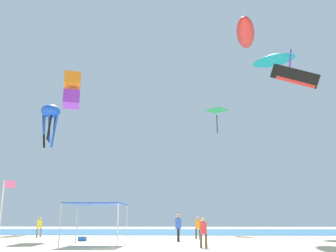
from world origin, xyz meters
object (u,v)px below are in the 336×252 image
(person_near_tent, at_px, (39,225))
(kite_parafoil_black, at_px, (295,76))
(cooler_box, at_px, (82,239))
(person_central, at_px, (203,230))
(kite_diamond_green, at_px, (217,111))
(kite_inflatable_red, at_px, (245,33))
(canopy_tent, at_px, (96,205))
(person_rightmost, at_px, (178,225))
(kite_octopus_blue, at_px, (50,113))
(kite_box_orange, at_px, (72,90))
(kite_delta_teal, at_px, (273,57))
(person_far_shore, at_px, (198,226))
(banner_flag, at_px, (3,208))

(person_near_tent, distance_m, kite_parafoil_black, 25.21)
(kite_parafoil_black, bearing_deg, cooler_box, -164.65)
(person_central, height_order, kite_diamond_green, kite_diamond_green)
(kite_diamond_green, bearing_deg, kite_inflatable_red, -38.11)
(canopy_tent, bearing_deg, person_rightmost, 43.68)
(canopy_tent, bearing_deg, kite_octopus_blue, 118.40)
(kite_parafoil_black, height_order, kite_box_orange, kite_box_orange)
(canopy_tent, xyz_separation_m, kite_delta_teal, (16.29, 18.59, 18.03))
(canopy_tent, xyz_separation_m, person_central, (6.37, -1.49, -1.40))
(kite_inflatable_red, distance_m, kite_box_orange, 18.28)
(person_far_shore, height_order, kite_box_orange, kite_box_orange)
(banner_flag, bearing_deg, person_near_tent, 104.70)
(person_near_tent, xyz_separation_m, person_far_shore, (13.61, -1.78, 0.02))
(kite_delta_teal, xyz_separation_m, kite_octopus_blue, (-27.31, 1.80, -6.18))
(canopy_tent, bearing_deg, person_far_shore, 51.16)
(kite_inflatable_red, bearing_deg, person_near_tent, -72.68)
(kite_inflatable_red, bearing_deg, kite_delta_teal, 158.69)
(kite_diamond_green, bearing_deg, person_central, -59.03)
(canopy_tent, relative_size, kite_box_orange, 0.99)
(kite_box_orange, bearing_deg, kite_delta_teal, -175.05)
(person_far_shore, bearing_deg, kite_diamond_green, 82.63)
(person_far_shore, bearing_deg, kite_delta_teal, 52.72)
(banner_flag, relative_size, kite_diamond_green, 1.11)
(cooler_box, relative_size, kite_delta_teal, 0.08)
(banner_flag, xyz_separation_m, kite_diamond_green, (12.80, 26.57, 12.46))
(person_central, relative_size, kite_octopus_blue, 0.30)
(banner_flag, distance_m, kite_box_orange, 19.14)
(person_rightmost, xyz_separation_m, kite_inflatable_red, (6.89, 6.97, 18.85))
(kite_octopus_blue, bearing_deg, kite_delta_teal, 125.37)
(kite_box_orange, relative_size, kite_diamond_green, 1.13)
(person_far_shore, distance_m, kite_box_orange, 17.16)
(person_far_shore, distance_m, kite_parafoil_black, 14.71)
(canopy_tent, relative_size, kite_parafoil_black, 0.84)
(banner_flag, xyz_separation_m, kite_parafoil_black, (17.97, 11.68, 11.06))
(cooler_box, bearing_deg, kite_octopus_blue, 119.62)
(kite_diamond_green, bearing_deg, kite_box_orange, -103.62)
(person_rightmost, relative_size, kite_delta_teal, 0.26)
(person_central, height_order, kite_octopus_blue, kite_octopus_blue)
(cooler_box, relative_size, kite_diamond_green, 0.19)
(canopy_tent, distance_m, banner_flag, 6.11)
(canopy_tent, bearing_deg, person_central, -13.20)
(kite_parafoil_black, bearing_deg, kite_delta_teal, 90.60)
(kite_inflatable_red, distance_m, kite_diamond_green, 11.40)
(kite_delta_teal, bearing_deg, kite_parafoil_black, 133.45)
(kite_octopus_blue, bearing_deg, cooler_box, 68.77)
(kite_inflatable_red, distance_m, kite_parafoil_black, 9.05)
(kite_parafoil_black, bearing_deg, kite_octopus_blue, 159.74)
(person_far_shore, relative_size, kite_parafoil_black, 0.43)
(person_rightmost, xyz_separation_m, kite_box_orange, (-10.12, 5.39, 12.35))
(kite_box_orange, bearing_deg, kite_parafoil_black, 153.25)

